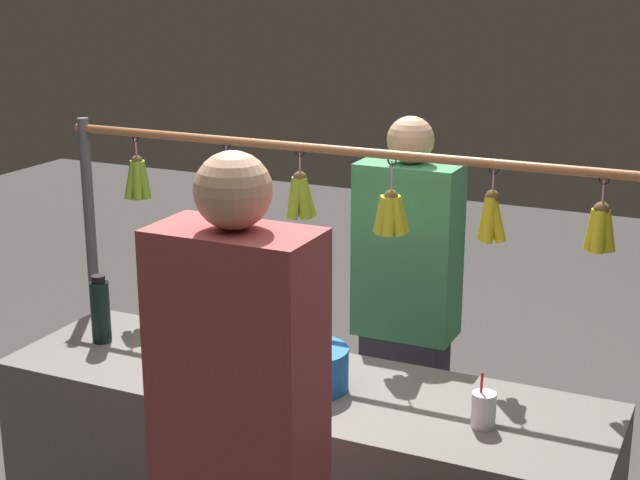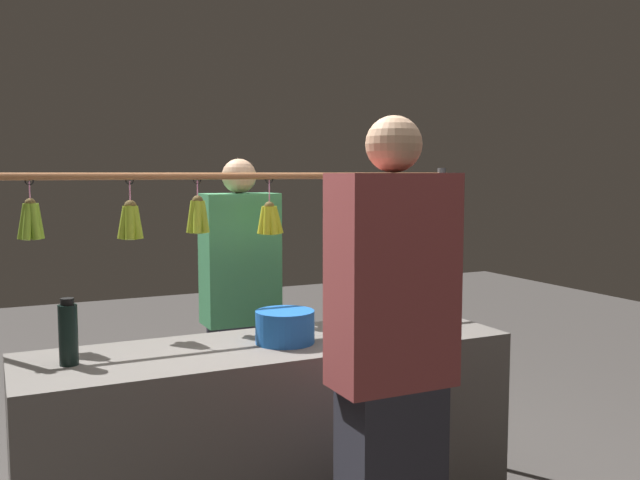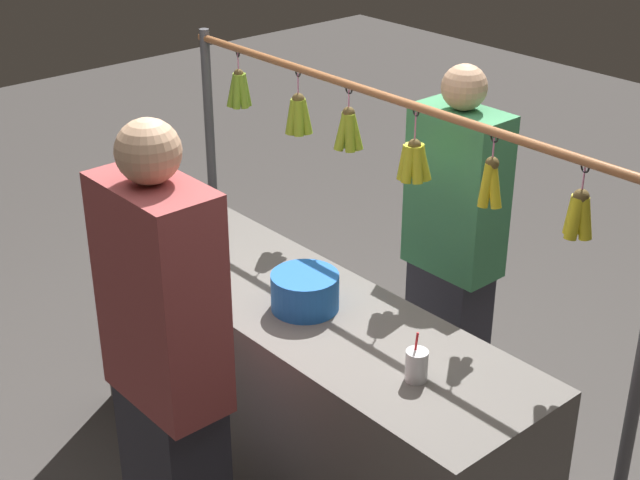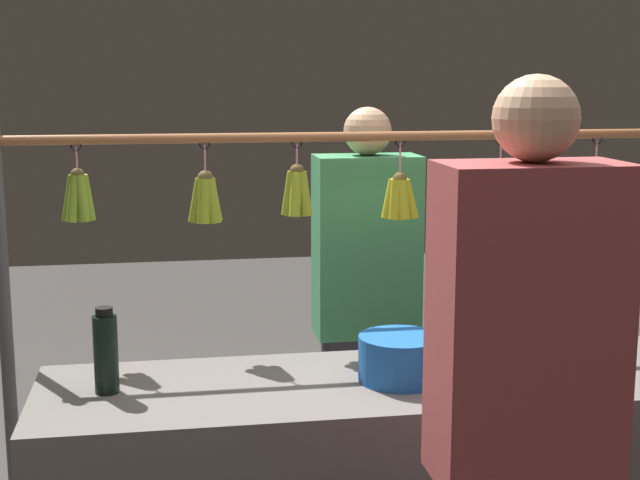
{
  "view_description": "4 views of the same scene",
  "coord_description": "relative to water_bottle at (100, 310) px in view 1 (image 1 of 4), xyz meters",
  "views": [
    {
      "loc": [
        -1.29,
        2.6,
        2.17
      ],
      "look_at": [
        -0.08,
        0.0,
        1.34
      ],
      "focal_mm": 53.96,
      "sensor_mm": 36.0,
      "label": 1
    },
    {
      "loc": [
        1.05,
        2.67,
        1.56
      ],
      "look_at": [
        -0.22,
        0.0,
        1.27
      ],
      "focal_mm": 38.92,
      "sensor_mm": 36.0,
      "label": 2
    },
    {
      "loc": [
        -2.31,
        1.92,
        2.57
      ],
      "look_at": [
        -0.11,
        0.0,
        1.13
      ],
      "focal_mm": 52.38,
      "sensor_mm": 36.0,
      "label": 3
    },
    {
      "loc": [
        0.62,
        2.55,
        1.74
      ],
      "look_at": [
        0.19,
        0.0,
        1.27
      ],
      "focal_mm": 51.22,
      "sensor_mm": 36.0,
      "label": 4
    }
  ],
  "objects": [
    {
      "name": "display_rack",
      "position": [
        -0.78,
        -0.4,
        0.2
      ],
      "size": [
        2.35,
        0.13,
        1.58
      ],
      "color": "#4C4C51",
      "rests_on": "ground"
    },
    {
      "name": "vendor_person",
      "position": [
        -0.92,
        -0.7,
        -0.16
      ],
      "size": [
        0.39,
        0.21,
        1.63
      ],
      "color": "#2D2D38",
      "rests_on": "ground"
    },
    {
      "name": "drink_cup",
      "position": [
        -1.44,
        0.06,
        -0.07
      ],
      "size": [
        0.07,
        0.07,
        0.17
      ],
      "color": "silver",
      "rests_on": "market_counter"
    },
    {
      "name": "water_bottle",
      "position": [
        0.0,
        0.0,
        0.0
      ],
      "size": [
        0.07,
        0.07,
        0.25
      ],
      "color": "black",
      "rests_on": "market_counter"
    },
    {
      "name": "blue_bucket",
      "position": [
        -0.86,
        0.04,
        -0.05
      ],
      "size": [
        0.25,
        0.25,
        0.14
      ],
      "primitive_type": "cylinder",
      "color": "blue",
      "rests_on": "market_counter"
    }
  ]
}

